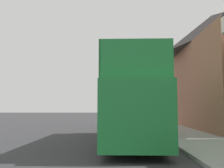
# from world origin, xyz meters

# --- Properties ---
(ground_plane) EXTENTS (144.00, 144.00, 0.00)m
(ground_plane) POSITION_xyz_m (0.00, 21.00, 0.00)
(ground_plane) COLOR #333335
(sidewalk) EXTENTS (3.28, 108.00, 0.14)m
(sidewalk) POSITION_xyz_m (7.21, 18.00, 0.07)
(sidewalk) COLOR #999993
(sidewalk) RESTS_ON ground_plane
(brick_terrace_rear) EXTENTS (6.00, 19.10, 10.39)m
(brick_terrace_rear) POSITION_xyz_m (11.85, 20.11, 5.20)
(brick_terrace_rear) COLOR #9E664C
(brick_terrace_rear) RESTS_ON ground_plane
(tour_bus) EXTENTS (2.62, 10.48, 4.07)m
(tour_bus) POSITION_xyz_m (3.70, 9.60, 1.78)
(tour_bus) COLOR #1E7A38
(tour_bus) RESTS_ON ground_plane
(parked_car_ahead_of_bus) EXTENTS (1.94, 3.97, 1.34)m
(parked_car_ahead_of_bus) POSITION_xyz_m (4.40, 17.15, 0.63)
(parked_car_ahead_of_bus) COLOR black
(parked_car_ahead_of_bus) RESTS_ON ground_plane
(lamp_post_second) EXTENTS (0.35, 0.35, 4.62)m
(lamp_post_second) POSITION_xyz_m (6.01, 11.15, 3.33)
(lamp_post_second) COLOR black
(lamp_post_second) RESTS_ON sidewalk
(lamp_post_third) EXTENTS (0.35, 0.35, 4.45)m
(lamp_post_third) POSITION_xyz_m (6.02, 19.20, 3.23)
(lamp_post_third) COLOR black
(lamp_post_third) RESTS_ON sidewalk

